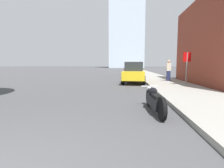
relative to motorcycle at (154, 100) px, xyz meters
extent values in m
cube|color=gray|center=(2.30, 35.82, -0.30)|extent=(3.22, 240.00, 0.15)
cube|color=silver|center=(-0.71, 93.82, 29.24)|extent=(18.22, 18.22, 59.24)
cylinder|color=black|center=(-0.06, 0.82, -0.06)|extent=(0.15, 0.64, 0.63)
cylinder|color=black|center=(0.06, -0.88, -0.06)|extent=(0.15, 0.64, 0.63)
cube|color=black|center=(0.00, -0.03, -0.04)|extent=(0.33, 1.32, 0.32)
sphere|color=black|center=(-0.02, 0.23, 0.23)|extent=(0.29, 0.29, 0.29)
cube|color=black|center=(0.02, -0.31, 0.17)|extent=(0.26, 0.61, 0.10)
sphere|color=silver|center=(-0.06, 0.85, 0.25)|extent=(0.16, 0.16, 0.16)
cylinder|color=silver|center=(-0.05, 0.73, 0.35)|extent=(0.62, 0.08, 0.04)
cube|color=gold|center=(-0.26, 8.78, 0.31)|extent=(1.94, 4.11, 0.66)
cube|color=#23282D|center=(-0.26, 8.78, 0.99)|extent=(1.54, 2.02, 0.71)
cylinder|color=black|center=(-0.94, 10.07, -0.03)|extent=(0.25, 0.72, 0.70)
cylinder|color=black|center=(0.62, 9.95, -0.03)|extent=(0.25, 0.72, 0.70)
cylinder|color=black|center=(-1.13, 7.60, -0.03)|extent=(0.25, 0.72, 0.70)
cylinder|color=black|center=(0.43, 7.48, -0.03)|extent=(0.25, 0.72, 0.70)
cube|color=red|center=(-0.26, 20.91, 0.32)|extent=(1.99, 4.09, 0.77)
cube|color=#23282D|center=(-0.26, 20.91, 1.05)|extent=(1.56, 2.02, 0.68)
cylinder|color=black|center=(-1.15, 22.06, -0.06)|extent=(0.26, 0.64, 0.63)
cylinder|color=black|center=(0.40, 22.20, -0.06)|extent=(0.26, 0.64, 0.63)
cylinder|color=black|center=(-0.93, 19.61, -0.06)|extent=(0.26, 0.64, 0.63)
cylinder|color=black|center=(0.63, 19.75, -0.06)|extent=(0.26, 0.64, 0.63)
cylinder|color=slate|center=(3.03, 6.23, 0.85)|extent=(0.07, 0.07, 2.15)
cube|color=red|center=(3.03, 6.23, 1.63)|extent=(0.57, 0.26, 0.60)
cube|color=#1E2347|center=(2.68, 9.55, 0.20)|extent=(0.29, 0.20, 0.85)
cube|color=beige|center=(2.68, 9.55, 0.95)|extent=(0.36, 0.20, 0.67)
sphere|color=tan|center=(2.68, 9.55, 1.41)|extent=(0.25, 0.25, 0.25)
camera|label=1|loc=(-0.90, -5.51, 1.10)|focal=28.00mm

